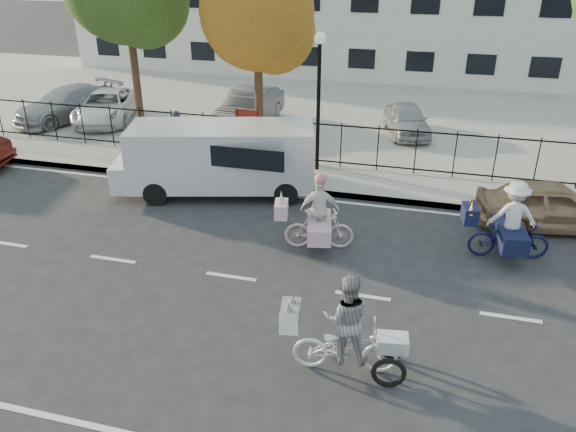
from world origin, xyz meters
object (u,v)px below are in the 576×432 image
(zebra_trike, at_px, (346,335))
(lot_car_b, at_px, (107,106))
(pedestrian, at_px, (178,133))
(lamppost, at_px, (319,78))
(bull_bike, at_px, (509,228))
(lot_car_c, at_px, (249,108))
(white_van, at_px, (219,156))
(unicorn_bike, at_px, (318,221))
(lot_car_d, at_px, (407,119))
(lot_car_a, at_px, (68,104))
(gold_sedan, at_px, (551,206))

(zebra_trike, distance_m, lot_car_b, 17.38)
(zebra_trike, bearing_deg, pedestrian, 30.36)
(lamppost, xyz_separation_m, bull_bike, (5.56, -4.22, -2.33))
(bull_bike, height_order, lot_car_c, bull_bike)
(zebra_trike, distance_m, white_van, 8.50)
(unicorn_bike, xyz_separation_m, lot_car_c, (-4.82, 9.05, 0.15))
(lamppost, distance_m, zebra_trike, 9.80)
(pedestrian, height_order, lot_car_d, pedestrian)
(zebra_trike, relative_size, lot_car_a, 0.48)
(lot_car_c, bearing_deg, bull_bike, -38.53)
(zebra_trike, xyz_separation_m, white_van, (-5.00, 6.87, 0.41))
(bull_bike, height_order, gold_sedan, bull_bike)
(bull_bike, xyz_separation_m, lot_car_a, (-16.83, 7.18, 0.04))
(lamppost, xyz_separation_m, unicorn_bike, (1.10, -4.95, -2.38))
(zebra_trike, distance_m, lot_car_c, 14.66)
(lot_car_a, relative_size, lot_car_b, 1.04)
(zebra_trike, xyz_separation_m, lot_car_b, (-12.15, 12.42, 0.03))
(lot_car_c, bearing_deg, lot_car_a, -168.09)
(bull_bike, bearing_deg, gold_sedan, -40.25)
(lot_car_d, bearing_deg, pedestrian, -164.69)
(gold_sedan, bearing_deg, white_van, 81.05)
(unicorn_bike, bearing_deg, pedestrian, 38.43)
(gold_sedan, bearing_deg, unicorn_bike, 106.13)
(unicorn_bike, distance_m, lot_car_a, 14.69)
(lot_car_a, distance_m, lot_car_b, 1.66)
(lot_car_a, relative_size, lot_car_d, 1.35)
(zebra_trike, xyz_separation_m, unicorn_bike, (-1.41, 4.21, -0.01))
(white_van, bearing_deg, gold_sedan, -15.11)
(bull_bike, relative_size, lot_car_d, 0.62)
(pedestrian, relative_size, lot_car_d, 0.47)
(lamppost, bearing_deg, gold_sedan, -18.77)
(white_van, xyz_separation_m, gold_sedan, (9.25, 0.00, -0.50))
(bull_bike, relative_size, lot_car_c, 0.48)
(lamppost, height_order, bull_bike, lamppost)
(lamppost, relative_size, lot_car_d, 1.26)
(lot_car_a, bearing_deg, unicorn_bike, -10.92)
(lot_car_c, distance_m, lot_car_d, 6.27)
(lamppost, height_order, pedestrian, lamppost)
(lot_car_d, bearing_deg, gold_sedan, -74.75)
(lot_car_a, height_order, lot_car_c, lot_car_c)
(unicorn_bike, height_order, lot_car_b, unicorn_bike)
(unicorn_bike, bearing_deg, lot_car_b, 40.54)
(unicorn_bike, relative_size, gold_sedan, 0.53)
(lamppost, distance_m, lot_car_d, 5.75)
(lamppost, distance_m, lot_car_b, 10.44)
(lot_car_a, bearing_deg, white_van, -9.22)
(white_van, relative_size, pedestrian, 3.87)
(white_van, distance_m, lot_car_d, 8.53)
(gold_sedan, height_order, lot_car_d, lot_car_d)
(pedestrian, bearing_deg, white_van, 123.86)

